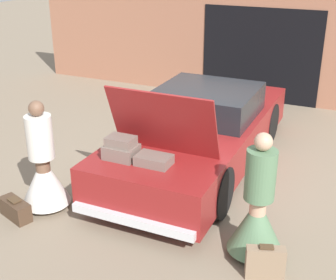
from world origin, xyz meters
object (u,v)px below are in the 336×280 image
at_px(car, 201,132).
at_px(person_left, 44,171).
at_px(person_right, 257,214).
at_px(suitcase_beside_right_person, 265,263).
at_px(suitcase_beside_left_person, 15,209).

xyz_separation_m(car, person_left, (-1.52, -2.27, -0.02)).
distance_m(person_right, suitcase_beside_right_person, 0.58).
bearing_deg(person_left, suitcase_beside_right_person, 75.24).
height_order(car, person_right, car).
bearing_deg(person_left, car, 135.55).
bearing_deg(car, person_right, -54.26).
bearing_deg(person_right, suitcase_beside_left_person, 102.20).
distance_m(person_right, suitcase_beside_left_person, 3.33).
distance_m(suitcase_beside_left_person, suitcase_beside_right_person, 3.47).
bearing_deg(person_right, car, 37.85).
bearing_deg(person_left, person_right, 82.18).
bearing_deg(suitcase_beside_left_person, car, 57.42).
bearing_deg(person_right, suitcase_beside_right_person, -148.13).
height_order(person_left, person_right, person_left).
bearing_deg(car, suitcase_beside_left_person, -122.58).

